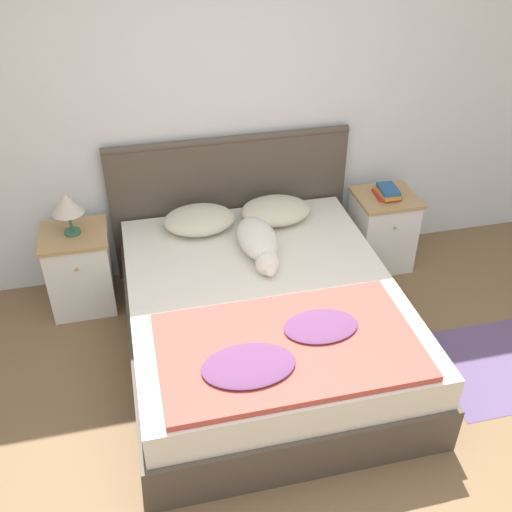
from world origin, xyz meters
The scene contains 12 objects.
ground_plane centered at (0.00, 0.00, 0.00)m, with size 16.00×16.00×0.00m, color brown.
wall_back centered at (0.00, 2.13, 1.27)m, with size 9.00×0.06×2.55m.
bed centered at (0.05, 1.02, 0.26)m, with size 1.69×2.03×0.53m.
headboard centered at (0.05, 2.06, 0.56)m, with size 1.77×0.06×1.09m.
nightstand_left centered at (-1.09, 1.80, 0.30)m, with size 0.45×0.43×0.61m.
nightstand_right centered at (1.18, 1.80, 0.30)m, with size 0.45×0.43×0.61m.
pillow_left centered at (-0.23, 1.79, 0.60)m, with size 0.50×0.39×0.14m.
pillow_right centered at (0.32, 1.79, 0.60)m, with size 0.50×0.39×0.14m.
quilt centered at (0.03, 0.46, 0.55)m, with size 1.40×0.82×0.07m.
dog centered at (0.11, 1.40, 0.61)m, with size 0.26×0.71×0.17m.
book_stack centered at (1.18, 1.80, 0.64)m, with size 0.18×0.22×0.07m.
table_lamp centered at (-1.09, 1.80, 0.83)m, with size 0.21×0.21×0.30m.
Camera 1 is at (-0.66, -1.79, 2.79)m, focal length 42.00 mm.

